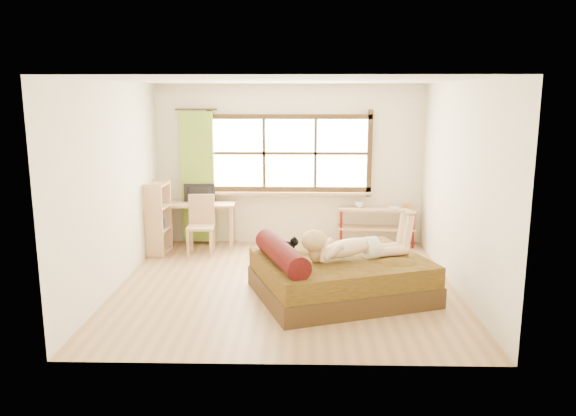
{
  "coord_description": "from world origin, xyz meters",
  "views": [
    {
      "loc": [
        0.19,
        -7.2,
        2.54
      ],
      "look_at": [
        0.02,
        0.2,
        1.02
      ],
      "focal_mm": 35.0,
      "sensor_mm": 36.0,
      "label": 1
    }
  ],
  "objects_px": {
    "chair": "(201,221)",
    "pipe_shelf": "(378,218)",
    "woman": "(354,235)",
    "bookshelf": "(158,218)",
    "desk": "(199,208)",
    "kitten": "(285,245)",
    "bed": "(337,275)"
  },
  "relations": [
    {
      "from": "bed",
      "to": "bookshelf",
      "type": "height_order",
      "value": "bookshelf"
    },
    {
      "from": "kitten",
      "to": "bookshelf",
      "type": "height_order",
      "value": "bookshelf"
    },
    {
      "from": "woman",
      "to": "desk",
      "type": "bearing_deg",
      "value": 115.73
    },
    {
      "from": "kitten",
      "to": "desk",
      "type": "xyz_separation_m",
      "value": [
        -1.5,
        2.22,
        0.02
      ]
    },
    {
      "from": "woman",
      "to": "bookshelf",
      "type": "bearing_deg",
      "value": 127.88
    },
    {
      "from": "bed",
      "to": "woman",
      "type": "relative_size",
      "value": 1.73
    },
    {
      "from": "kitten",
      "to": "pipe_shelf",
      "type": "height_order",
      "value": "kitten"
    },
    {
      "from": "chair",
      "to": "bookshelf",
      "type": "bearing_deg",
      "value": -172.77
    },
    {
      "from": "bookshelf",
      "to": "pipe_shelf",
      "type": "bearing_deg",
      "value": 12.8
    },
    {
      "from": "desk",
      "to": "bookshelf",
      "type": "bearing_deg",
      "value": -142.27
    },
    {
      "from": "bed",
      "to": "chair",
      "type": "distance_m",
      "value": 2.88
    },
    {
      "from": "kitten",
      "to": "bookshelf",
      "type": "xyz_separation_m",
      "value": [
        -2.07,
        1.75,
        -0.04
      ]
    },
    {
      "from": "chair",
      "to": "bookshelf",
      "type": "distance_m",
      "value": 0.68
    },
    {
      "from": "desk",
      "to": "chair",
      "type": "distance_m",
      "value": 0.4
    },
    {
      "from": "woman",
      "to": "bookshelf",
      "type": "relative_size",
      "value": 1.23
    },
    {
      "from": "bed",
      "to": "woman",
      "type": "height_order",
      "value": "woman"
    },
    {
      "from": "kitten",
      "to": "chair",
      "type": "relative_size",
      "value": 0.33
    },
    {
      "from": "desk",
      "to": "kitten",
      "type": "bearing_deg",
      "value": -58.18
    },
    {
      "from": "kitten",
      "to": "desk",
      "type": "height_order",
      "value": "kitten"
    },
    {
      "from": "bed",
      "to": "pipe_shelf",
      "type": "relative_size",
      "value": 1.86
    },
    {
      "from": "woman",
      "to": "bookshelf",
      "type": "distance_m",
      "value": 3.51
    },
    {
      "from": "chair",
      "to": "pipe_shelf",
      "type": "height_order",
      "value": "chair"
    },
    {
      "from": "bed",
      "to": "desk",
      "type": "distance_m",
      "value": 3.22
    },
    {
      "from": "desk",
      "to": "chair",
      "type": "xyz_separation_m",
      "value": [
        0.1,
        -0.36,
        -0.13
      ]
    },
    {
      "from": "desk",
      "to": "pipe_shelf",
      "type": "height_order",
      "value": "desk"
    },
    {
      "from": "kitten",
      "to": "woman",
      "type": "bearing_deg",
      "value": -29.06
    },
    {
      "from": "desk",
      "to": "pipe_shelf",
      "type": "bearing_deg",
      "value": 0.02
    },
    {
      "from": "chair",
      "to": "pipe_shelf",
      "type": "relative_size",
      "value": 0.71
    },
    {
      "from": "pipe_shelf",
      "to": "chair",
      "type": "bearing_deg",
      "value": -166.9
    },
    {
      "from": "bed",
      "to": "kitten",
      "type": "bearing_deg",
      "value": 150.88
    },
    {
      "from": "chair",
      "to": "bookshelf",
      "type": "height_order",
      "value": "bookshelf"
    },
    {
      "from": "chair",
      "to": "desk",
      "type": "bearing_deg",
      "value": 102.62
    }
  ]
}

